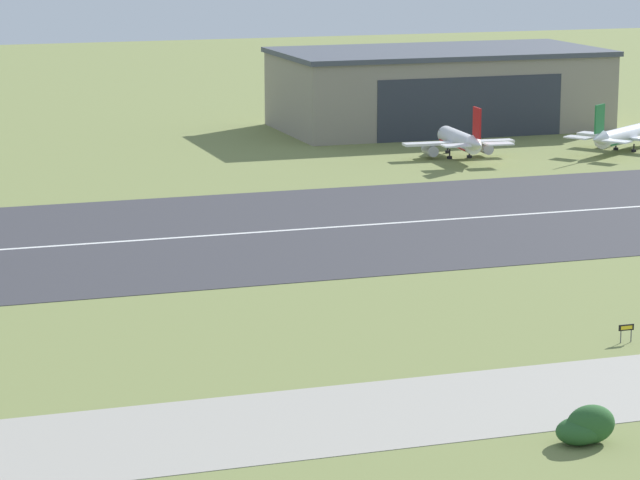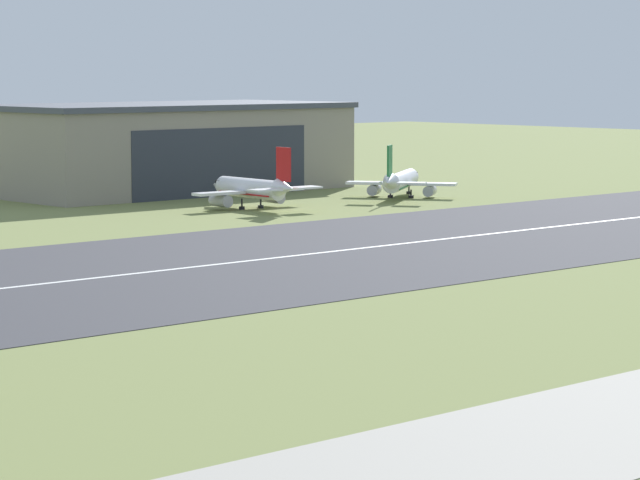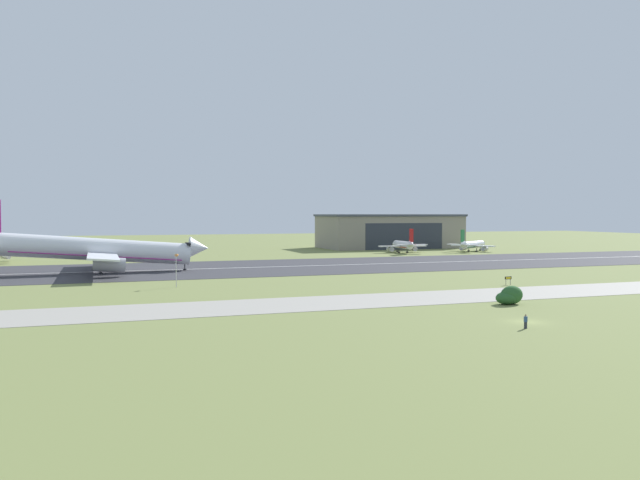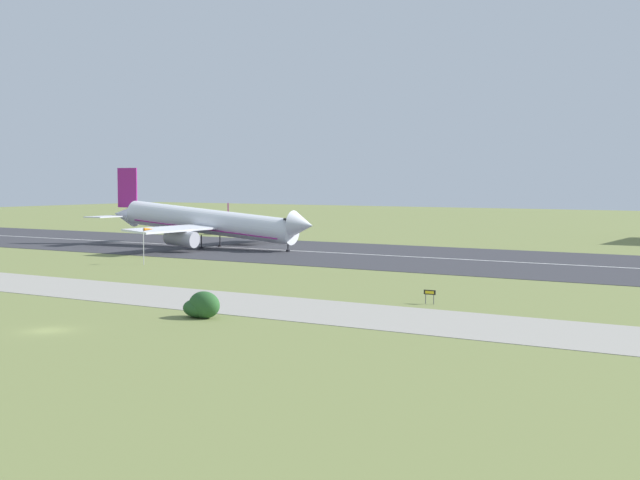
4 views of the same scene
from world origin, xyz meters
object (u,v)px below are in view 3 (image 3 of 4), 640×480
object	(u,v)px
airplane_parked_centre	(403,245)
runway_sign	(508,279)
airplane_parked_east	(472,245)
windsock_pole	(177,257)
spectator_left	(526,321)
shrub_clump	(509,296)
airplane_landing	(97,250)

from	to	relation	value
airplane_parked_centre	runway_sign	size ratio (longest dim) A/B	11.12
airplane_parked_east	runway_sign	xyz separation A→B (m)	(-57.48, -102.11, -1.31)
windsock_pole	runway_sign	world-z (taller)	windsock_pole
airplane_parked_centre	spectator_left	distance (m)	155.94
airplane_parked_east	airplane_parked_centre	bearing A→B (deg)	177.08
airplane_parked_east	spectator_left	world-z (taller)	airplane_parked_east
spectator_left	runway_sign	bearing A→B (deg)	56.50
airplane_parked_centre	shrub_clump	xyz separation A→B (m)	(-44.84, -126.82, -1.60)
airplane_parked_east	airplane_landing	bearing A→B (deg)	-161.06
runway_sign	spectator_left	size ratio (longest dim) A/B	0.96
airplane_parked_centre	spectator_left	xyz separation A→B (m)	(-56.02, -145.52, -1.95)
airplane_parked_centre	shrub_clump	world-z (taller)	airplane_parked_centre
airplane_landing	runway_sign	bearing A→B (deg)	-34.62
airplane_landing	windsock_pole	world-z (taller)	airplane_landing
spectator_left	airplane_landing	bearing A→B (deg)	118.19
airplane_parked_centre	airplane_parked_east	size ratio (longest dim) A/B	0.86
airplane_landing	runway_sign	xyz separation A→B (m)	(79.71, -55.02, -4.33)
shrub_clump	runway_sign	xyz separation A→B (m)	(16.57, 23.22, 0.01)
airplane_landing	windsock_pole	bearing A→B (deg)	-66.48
shrub_clump	windsock_pole	bearing A→B (deg)	138.20
shrub_clump	spectator_left	world-z (taller)	shrub_clump
airplane_landing	airplane_parked_centre	world-z (taller)	airplane_landing
airplane_landing	airplane_parked_centre	bearing A→B (deg)	24.22
windsock_pole	spectator_left	world-z (taller)	windsock_pole
runway_sign	airplane_landing	bearing A→B (deg)	145.38
shrub_clump	spectator_left	distance (m)	21.79
shrub_clump	airplane_parked_centre	bearing A→B (deg)	70.53
airplane_parked_centre	spectator_left	world-z (taller)	airplane_parked_centre
airplane_parked_east	spectator_left	bearing A→B (deg)	-120.61
airplane_parked_centre	runway_sign	bearing A→B (deg)	-105.27
airplane_landing	airplane_parked_centre	xyz separation A→B (m)	(107.99, 48.57, -2.74)
airplane_parked_centre	runway_sign	distance (m)	107.39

